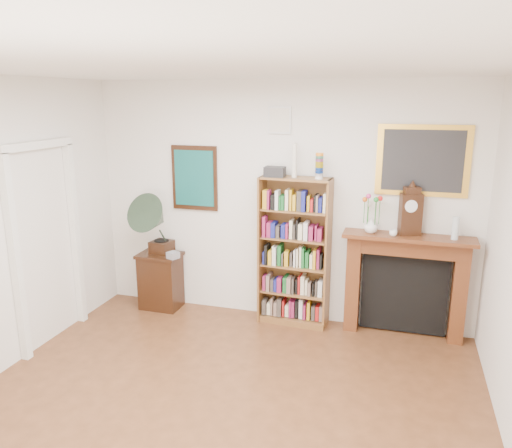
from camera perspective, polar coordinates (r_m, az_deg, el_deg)
The scene contains 15 objects.
room at distance 3.53m, azimuth -7.23°, elevation -5.64°, with size 4.51×5.01×2.81m.
door_casing at distance 5.69m, azimuth -22.89°, elevation -0.43°, with size 0.08×1.02×2.17m.
teal_poster at distance 6.09m, azimuth -7.04°, elevation 5.23°, with size 0.58×0.04×0.78m.
small_picture at distance 5.68m, azimuth 2.72°, elevation 11.78°, with size 0.26×0.04×0.30m.
gilt_painting at distance 5.55m, azimuth 18.51°, elevation 6.87°, with size 0.95×0.04×0.75m.
bookshelf at distance 5.72m, azimuth 4.41°, elevation -2.28°, with size 0.82×0.33×2.00m.
side_cabinet at distance 6.43m, azimuth -10.83°, elevation -6.38°, with size 0.52×0.38×0.71m, color black.
fireplace at distance 5.76m, azimuth 16.71°, elevation -5.72°, with size 1.38×0.34×1.17m.
gramophone at distance 6.13m, azimuth -11.46°, elevation 0.44°, with size 0.56×0.66×0.80m.
cd_stack at distance 6.10m, azimuth -9.47°, elevation -3.53°, with size 0.12×0.12×0.08m, color #AAA9B6.
mantel_clock at distance 5.53m, azimuth 17.25°, elevation 1.32°, with size 0.25×0.19×0.52m.
flower_vase at distance 5.56m, azimuth 13.00°, elevation -0.17°, with size 0.15×0.15×0.16m, color white.
teacup at distance 5.49m, azimuth 15.41°, elevation -1.00°, with size 0.08×0.08×0.07m, color white.
bottle_left at distance 5.54m, azimuth 21.83°, elevation -0.45°, with size 0.07×0.07×0.24m, color silver.
bottle_right at distance 5.59m, azimuth 21.80°, elevation -0.53°, with size 0.06×0.06×0.20m, color silver.
Camera 1 is at (1.36, -3.03, 2.59)m, focal length 35.00 mm.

